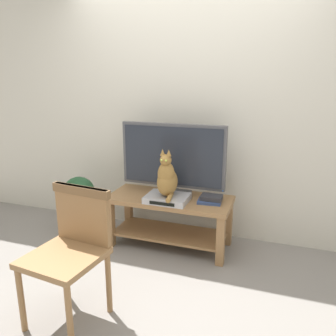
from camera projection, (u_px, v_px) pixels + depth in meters
ground_plane at (153, 281)px, 2.79m from camera, size 12.00×12.00×0.00m
back_wall at (192, 100)px, 3.42m from camera, size 7.00×0.12×2.80m
tv_stand at (170, 212)px, 3.31m from camera, size 1.19×0.51×0.50m
tv at (173, 158)px, 3.26m from camera, size 1.03×0.20×0.70m
media_box at (167, 198)px, 3.16m from camera, size 0.39×0.30×0.06m
cat at (167, 178)px, 3.10m from camera, size 0.18×0.32×0.44m
wooden_chair at (72, 244)px, 2.28m from camera, size 0.51×0.51×0.91m
book_stack at (211, 199)px, 3.13m from camera, size 0.23×0.18×0.07m
potted_plant at (80, 204)px, 3.57m from camera, size 0.33×0.33×0.62m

